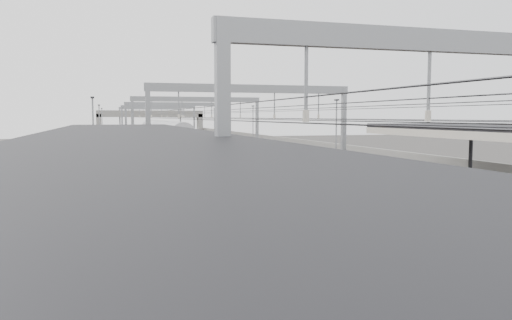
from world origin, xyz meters
TOP-DOWN VIEW (x-y plane):
  - platform_left at (-8.00, 45.00)m, footprint 4.00×120.00m
  - platform_right at (8.00, 45.00)m, footprint 4.00×120.00m
  - tracks at (0.00, 45.00)m, footprint 11.40×140.00m
  - overhead_line at (0.00, 51.62)m, footprint 13.00×140.00m
  - canopy_left at (-8.02, 2.99)m, footprint 4.40×30.00m
  - overbridge at (0.00, 100.00)m, footprint 22.00×2.20m
  - wall_left at (-11.20, 45.00)m, footprint 0.30×120.00m
  - wall_right at (11.20, 45.00)m, footprint 0.30×120.00m
  - train at (-1.50, 60.39)m, footprint 2.57×46.76m
  - signal_green at (-5.20, 64.36)m, footprint 0.32×0.32m
  - signal_red_near at (3.20, 67.26)m, footprint 0.32×0.32m
  - signal_red_far at (5.40, 76.51)m, footprint 0.32×0.32m

SIDE VIEW (x-z plane):
  - tracks at x=0.00m, z-range -0.05..0.15m
  - platform_left at x=-8.00m, z-range 0.00..1.00m
  - platform_right at x=8.00m, z-range 0.00..1.00m
  - wall_left at x=-11.20m, z-range 0.00..3.20m
  - wall_right at x=11.20m, z-range 0.00..3.20m
  - train at x=-1.50m, z-range -0.03..4.03m
  - signal_green at x=-5.20m, z-range 0.68..4.15m
  - signal_red_near at x=3.20m, z-range 0.68..4.15m
  - signal_red_far at x=5.40m, z-range 0.68..4.15m
  - canopy_left at x=-8.02m, z-range 2.97..7.21m
  - overbridge at x=0.00m, z-range 1.86..8.76m
  - overhead_line at x=0.00m, z-range 2.84..9.44m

